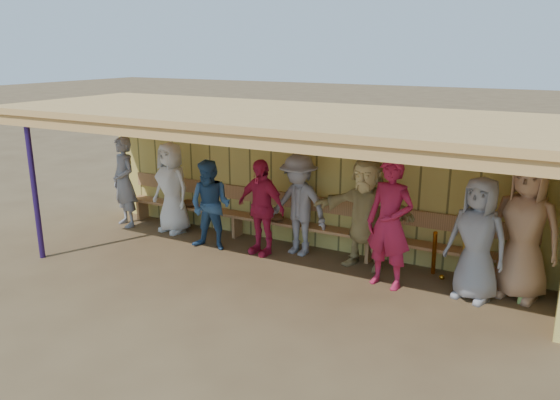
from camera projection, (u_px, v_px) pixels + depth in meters
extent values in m
plane|color=brown|center=(270.00, 268.00, 8.72)|extent=(90.00, 90.00, 0.00)
imported|color=gray|center=(124.00, 182.00, 10.62)|extent=(0.76, 0.63, 1.78)
imported|color=silver|center=(172.00, 188.00, 10.26)|extent=(0.93, 0.69, 1.73)
imported|color=#315989|center=(211.00, 205.00, 9.39)|extent=(0.83, 0.69, 1.57)
imported|color=#D0214B|center=(261.00, 207.00, 9.16)|extent=(1.02, 0.56, 1.64)
imported|color=gray|center=(299.00, 205.00, 9.13)|extent=(1.20, 0.81, 1.72)
imported|color=tan|center=(366.00, 213.00, 8.55)|extent=(1.71, 0.66, 1.81)
imported|color=#AB1B40|center=(390.00, 223.00, 7.84)|extent=(0.78, 0.58, 1.93)
imported|color=tan|center=(524.00, 230.00, 7.46)|extent=(1.09, 0.83, 2.00)
imported|color=gray|center=(477.00, 239.00, 7.45)|extent=(0.98, 0.78, 1.75)
cube|color=#D2BD5A|center=(307.00, 178.00, 9.54)|extent=(8.60, 0.20, 2.40)
cube|color=tan|center=(269.00, 114.00, 8.06)|extent=(8.80, 3.20, 0.10)
cube|color=tan|center=(210.00, 137.00, 6.83)|extent=(8.80, 0.10, 0.18)
cube|color=tan|center=(86.00, 111.00, 9.84)|extent=(0.08, 3.00, 0.16)
cube|color=tan|center=(125.00, 113.00, 9.40)|extent=(0.08, 3.00, 0.16)
cube|color=tan|center=(168.00, 117.00, 8.97)|extent=(0.08, 3.00, 0.16)
cube|color=tan|center=(216.00, 120.00, 8.53)|extent=(0.08, 3.00, 0.16)
cube|color=tan|center=(269.00, 124.00, 8.10)|extent=(0.08, 3.00, 0.16)
cube|color=tan|center=(328.00, 128.00, 7.66)|extent=(0.08, 3.00, 0.16)
cube|color=tan|center=(393.00, 133.00, 7.23)|extent=(0.08, 3.00, 0.16)
cube|color=tan|center=(468.00, 138.00, 6.79)|extent=(0.08, 3.00, 0.16)
cube|color=tan|center=(552.00, 145.00, 6.36)|extent=(0.08, 3.00, 0.16)
cylinder|color=navy|center=(34.00, 188.00, 8.86)|extent=(0.09, 0.09, 2.40)
cube|color=tan|center=(299.00, 225.00, 9.50)|extent=(7.60, 0.32, 0.05)
cube|color=tan|center=(304.00, 202.00, 9.54)|extent=(7.60, 0.04, 0.26)
cube|color=tan|center=(143.00, 209.00, 11.21)|extent=(0.06, 0.29, 0.40)
cube|color=tan|center=(237.00, 226.00, 10.15)|extent=(0.06, 0.29, 0.40)
cube|color=tan|center=(369.00, 250.00, 8.97)|extent=(0.06, 0.29, 0.40)
cube|color=tan|center=(521.00, 276.00, 7.91)|extent=(0.06, 0.29, 0.40)
cylinder|color=#CC6518|center=(434.00, 253.00, 8.25)|extent=(0.13, 0.41, 0.80)
sphere|color=orange|center=(442.00, 277.00, 8.28)|extent=(0.08, 0.08, 0.08)
ellipsoid|color=#593319|center=(189.00, 203.00, 10.52)|extent=(0.30, 0.24, 0.14)
ellipsoid|color=#593319|center=(276.00, 217.00, 9.64)|extent=(0.30, 0.24, 0.14)
ellipsoid|color=#593319|center=(257.00, 214.00, 9.81)|extent=(0.30, 0.24, 0.14)
cylinder|color=#86D76B|center=(382.00, 230.00, 8.84)|extent=(0.07, 0.07, 0.22)
cylinder|color=gold|center=(465.00, 243.00, 8.24)|extent=(0.07, 0.07, 0.22)
cylinder|color=#96CE67|center=(521.00, 296.00, 7.49)|extent=(0.07, 0.07, 0.22)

